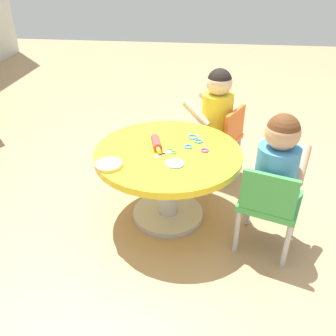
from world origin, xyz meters
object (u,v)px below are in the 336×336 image
object	(u,v)px
child_chair_left	(269,203)
seated_child_right	(217,106)
rolling_pin	(156,143)
craft_scissors	(168,152)
craft_table	(168,168)
child_chair_right	(220,138)
seated_child_left	(278,162)

from	to	relation	value
child_chair_left	seated_child_right	world-z (taller)	seated_child_right
rolling_pin	craft_scissors	distance (m)	0.10
seated_child_right	craft_scissors	world-z (taller)	seated_child_right
seated_child_right	rolling_pin	xyz separation A→B (m)	(-0.50, 0.34, -0.05)
rolling_pin	craft_table	bearing A→B (deg)	-119.98
craft_table	seated_child_right	xyz separation A→B (m)	(0.54, -0.27, 0.19)
seated_child_right	craft_scissors	bearing A→B (deg)	154.47
craft_scissors	seated_child_right	bearing A→B (deg)	-25.53
child_chair_left	seated_child_right	bearing A→B (deg)	20.58
child_chair_right	seated_child_right	distance (m)	0.23
craft_table	craft_scissors	xyz separation A→B (m)	(-0.03, -0.00, 0.12)
child_chair_right	rolling_pin	xyz separation A→B (m)	(-0.48, 0.38, 0.18)
seated_child_left	seated_child_right	xyz separation A→B (m)	(0.73, 0.30, 0.00)
craft_table	craft_scissors	bearing A→B (deg)	-175.36
child_chair_right	craft_scissors	world-z (taller)	child_chair_right
seated_child_right	rolling_pin	world-z (taller)	seated_child_right
seated_child_right	craft_table	bearing A→B (deg)	153.19
seated_child_right	rolling_pin	distance (m)	0.61
seated_child_left	craft_scissors	size ratio (longest dim) A/B	3.85
craft_table	child_chair_right	distance (m)	0.60
child_chair_right	craft_scissors	distance (m)	0.65
seated_child_left	craft_table	bearing A→B (deg)	71.67
child_chair_right	rolling_pin	bearing A→B (deg)	141.47
child_chair_left	craft_scissors	distance (m)	0.61
craft_table	rolling_pin	distance (m)	0.16
craft_table	rolling_pin	bearing A→B (deg)	60.02
craft_table	child_chair_right	size ratio (longest dim) A/B	1.58
child_chair_left	rolling_pin	world-z (taller)	child_chair_left
child_chair_right	seated_child_right	xyz separation A→B (m)	(0.02, 0.04, 0.23)
child_chair_left	craft_scissors	size ratio (longest dim) A/B	4.04
rolling_pin	craft_scissors	world-z (taller)	rolling_pin
seated_child_left	rolling_pin	world-z (taller)	seated_child_left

